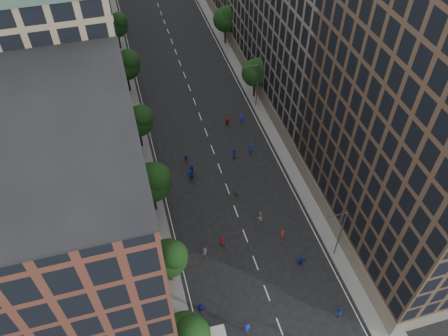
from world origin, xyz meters
name	(u,v)px	position (x,y,z in m)	size (l,w,h in m)	color
ground	(207,134)	(0.00, 40.00, 0.00)	(240.00, 240.00, 0.00)	black
sidewalk_left	(132,119)	(-12.00, 47.50, 0.07)	(4.00, 105.00, 0.15)	slate
sidewalk_right	(259,97)	(12.00, 47.50, 0.07)	(4.00, 105.00, 0.15)	slate
bldg_left_a	(84,248)	(-19.00, 11.00, 15.00)	(14.00, 22.00, 30.00)	#532B1F
bldg_left_b	(70,87)	(-19.00, 35.00, 17.00)	(14.00, 26.00, 34.00)	#8B7A5B
bldg_left_c	(70,24)	(-19.00, 58.00, 14.00)	(14.00, 20.00, 28.00)	#532B1F
bldg_right_a	(419,127)	(19.00, 15.00, 18.00)	(14.00, 30.00, 36.00)	#4B3628
bldg_right_b	(313,20)	(19.00, 44.00, 16.50)	(14.00, 28.00, 33.00)	#675E55
tree_left_0	(187,336)	(-11.01, 3.85, 5.96)	(5.20, 5.20, 8.83)	black
tree_left_1	(169,257)	(-11.02, 13.86, 5.55)	(4.80, 4.80, 8.21)	black
tree_left_2	(153,181)	(-10.99, 25.83, 6.36)	(5.60, 5.60, 9.45)	black
tree_left_3	(139,120)	(-11.02, 39.85, 5.82)	(5.00, 5.00, 8.58)	black
tree_left_4	(126,64)	(-11.00, 55.84, 6.10)	(5.40, 5.40, 9.08)	black
tree_left_5	(117,24)	(-11.02, 71.86, 5.68)	(4.80, 4.80, 8.33)	black
tree_right_a	(257,71)	(11.38, 47.85, 5.63)	(5.00, 5.00, 8.39)	black
tree_right_b	(226,18)	(11.39, 67.85, 5.96)	(5.20, 5.20, 8.83)	black
streetlamp_near	(339,232)	(10.37, 12.00, 5.17)	(2.64, 0.22, 9.06)	#595B60
streetlamp_far	(256,83)	(10.37, 45.00, 5.17)	(2.64, 0.22, 9.06)	#595B60
skater_2	(339,313)	(7.21, 3.85, 0.90)	(0.88, 0.68, 1.80)	navy
skater_3	(247,328)	(-3.97, 4.99, 0.87)	(1.12, 0.64, 1.73)	#142BA4
skater_4	(201,307)	(-8.50, 8.94, 0.95)	(1.11, 0.46, 1.89)	#1318A1
skater_5	(301,261)	(5.55, 11.65, 0.83)	(1.54, 0.49, 1.67)	#111B91
skater_6	(222,240)	(-3.43, 17.59, 0.80)	(0.78, 0.51, 1.60)	maroon
skater_7	(282,234)	(4.78, 16.39, 0.81)	(0.59, 0.39, 1.61)	#A82D1C
skater_8	(260,217)	(2.70, 19.84, 0.94)	(0.91, 0.71, 1.88)	#ADACA9
skater_9	(205,253)	(-6.24, 16.32, 0.87)	(1.13, 0.65, 1.75)	#37363B
skater_10	(237,195)	(0.80, 24.80, 0.84)	(0.98, 0.41, 1.68)	#206A38
skater_11	(191,175)	(-4.84, 30.44, 0.93)	(1.72, 0.55, 1.85)	#13429B
skater_12	(251,148)	(5.94, 33.84, 0.84)	(0.82, 0.53, 1.68)	#1539AA
skater_13	(192,168)	(-4.47, 31.90, 0.85)	(0.62, 0.41, 1.70)	#151191
skater_14	(234,154)	(2.83, 33.19, 0.84)	(0.81, 0.63, 1.67)	#1634BA
skater_15	(241,119)	(6.55, 41.04, 0.97)	(1.25, 0.72, 1.94)	#1B17BC
skater_16	(186,159)	(-4.87, 34.27, 0.80)	(0.94, 0.39, 1.61)	#142CA9
skater_17	(228,122)	(4.07, 41.22, 0.84)	(1.56, 0.50, 1.69)	#A6221B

